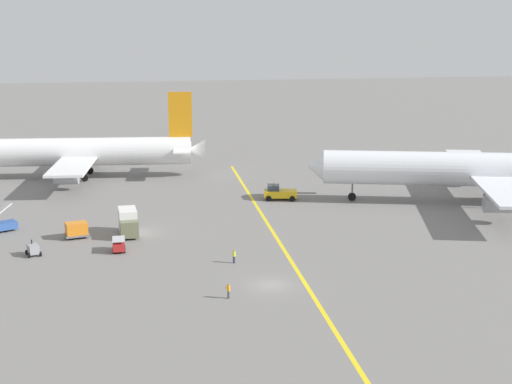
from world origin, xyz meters
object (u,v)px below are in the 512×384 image
object	(u,v)px
gse_baggage_cart_near_cluster	(119,245)
gse_gpu_cart_small	(33,249)
airliner_being_pushed	(476,170)
pushback_tug	(279,193)
gse_container_dolly_flat	(76,230)
ground_crew_wing_walker_right	(234,256)
airliner_at_gate_left	(71,152)
gse_catering_truck_tall	(128,222)
ground_crew_ramp_agent_by_cones	(229,291)

from	to	relation	value
gse_baggage_cart_near_cluster	gse_gpu_cart_small	size ratio (longest dim) A/B	1.09
airliner_being_pushed	pushback_tug	distance (m)	31.84
gse_container_dolly_flat	gse_baggage_cart_near_cluster	world-z (taller)	gse_container_dolly_flat
airliner_being_pushed	ground_crew_wing_walker_right	distance (m)	48.93
airliner_being_pushed	ground_crew_wing_walker_right	world-z (taller)	airliner_being_pushed
airliner_at_gate_left	airliner_being_pushed	distance (m)	72.74
gse_container_dolly_flat	airliner_at_gate_left	bearing A→B (deg)	93.65
gse_container_dolly_flat	gse_baggage_cart_near_cluster	bearing A→B (deg)	-52.63
pushback_tug	gse_catering_truck_tall	world-z (taller)	gse_catering_truck_tall
pushback_tug	gse_baggage_cart_near_cluster	size ratio (longest dim) A/B	3.18
pushback_tug	ground_crew_ramp_agent_by_cones	size ratio (longest dim) A/B	5.26
gse_container_dolly_flat	gse_gpu_cart_small	world-z (taller)	gse_container_dolly_flat
gse_catering_truck_tall	ground_crew_wing_walker_right	bearing A→B (deg)	-50.14
airliner_being_pushed	pushback_tug	xyz separation A→B (m)	(-30.42, 8.37, -4.32)
airliner_at_gate_left	gse_gpu_cart_small	xyz separation A→B (m)	(-2.37, -48.04, -4.06)
pushback_tug	ground_crew_ramp_agent_by_cones	distance (m)	45.36
gse_catering_truck_tall	airliner_at_gate_left	bearing A→B (deg)	103.15
airliner_at_gate_left	pushback_tug	distance (m)	42.45
pushback_tug	gse_gpu_cart_small	size ratio (longest dim) A/B	3.47
airliner_being_pushed	ground_crew_ramp_agent_by_cones	size ratio (longest dim) A/B	31.75
gse_container_dolly_flat	airliner_being_pushed	bearing A→B (deg)	7.58
airliner_at_gate_left	ground_crew_wing_walker_right	size ratio (longest dim) A/B	30.65
airliner_being_pushed	gse_baggage_cart_near_cluster	bearing A→B (deg)	-164.64
gse_gpu_cart_small	gse_catering_truck_tall	bearing A→B (deg)	30.91
airliner_at_gate_left	gse_gpu_cart_small	distance (m)	48.27
gse_container_dolly_flat	gse_catering_truck_tall	world-z (taller)	gse_catering_truck_tall
gse_baggage_cart_near_cluster	gse_catering_truck_tall	distance (m)	7.68
gse_catering_truck_tall	ground_crew_ramp_agent_by_cones	bearing A→B (deg)	-69.39
gse_container_dolly_flat	gse_catering_truck_tall	bearing A→B (deg)	1.78
airliner_at_gate_left	gse_gpu_cart_small	bearing A→B (deg)	-92.82
pushback_tug	gse_gpu_cart_small	distance (m)	43.76
gse_container_dolly_flat	ground_crew_ramp_agent_by_cones	bearing A→B (deg)	-57.21
pushback_tug	gse_container_dolly_flat	size ratio (longest dim) A/B	2.40
airliner_being_pushed	ground_crew_ramp_agent_by_cones	distance (m)	57.20
airliner_at_gate_left	gse_container_dolly_flat	size ratio (longest dim) A/B	14.11
pushback_tug	ground_crew_wing_walker_right	distance (m)	33.68
airliner_at_gate_left	ground_crew_ramp_agent_by_cones	size ratio (longest dim) A/B	30.97
ground_crew_wing_walker_right	airliner_being_pushed	bearing A→B (deg)	28.00
ground_crew_wing_walker_right	gse_baggage_cart_near_cluster	bearing A→B (deg)	152.01
airliner_at_gate_left	gse_catering_truck_tall	world-z (taller)	airliner_at_gate_left
airliner_at_gate_left	airliner_being_pushed	bearing A→B (deg)	-26.82
ground_crew_ramp_agent_by_cones	gse_gpu_cart_small	bearing A→B (deg)	138.65
gse_baggage_cart_near_cluster	airliner_at_gate_left	bearing A→B (deg)	99.60
ground_crew_wing_walker_right	ground_crew_ramp_agent_by_cones	bearing A→B (deg)	-101.94
airliner_at_gate_left	pushback_tug	xyz separation A→B (m)	(34.50, -24.46, -3.69)
gse_catering_truck_tall	ground_crew_wing_walker_right	distance (m)	19.29
airliner_being_pushed	ground_crew_ramp_agent_by_cones	bearing A→B (deg)	-142.86
pushback_tug	ground_crew_wing_walker_right	xyz separation A→B (m)	(-12.59, -31.24, -0.30)
gse_baggage_cart_near_cluster	gse_catering_truck_tall	xyz separation A→B (m)	(1.37, 7.50, 0.90)
airliner_being_pushed	ground_crew_ramp_agent_by_cones	xyz separation A→B (m)	(-45.45, -34.43, -4.63)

